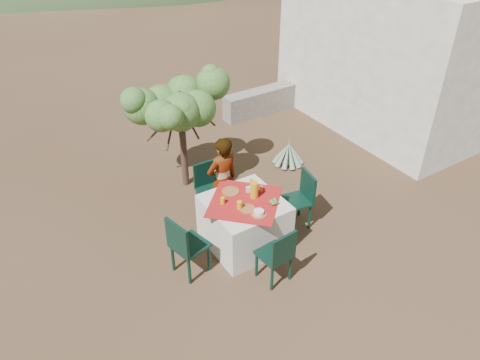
# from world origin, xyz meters

# --- Properties ---
(ground) EXTENTS (160.00, 160.00, 0.00)m
(ground) POSITION_xyz_m (0.00, 0.00, 0.00)
(ground) COLOR #3A281A
(ground) RESTS_ON ground
(table) EXTENTS (1.30, 1.30, 0.76)m
(table) POSITION_xyz_m (0.55, -0.01, 0.38)
(table) COLOR silver
(table) RESTS_ON ground
(chair_far) EXTENTS (0.41, 0.41, 0.85)m
(chair_far) POSITION_xyz_m (0.51, 0.95, 0.47)
(chair_far) COLOR black
(chair_far) RESTS_ON ground
(chair_near) EXTENTS (0.42, 0.42, 0.85)m
(chair_near) POSITION_xyz_m (0.51, -0.88, 0.47)
(chair_near) COLOR black
(chair_near) RESTS_ON ground
(chair_left) EXTENTS (0.51, 0.51, 0.92)m
(chair_left) POSITION_xyz_m (-0.44, -0.11, 0.51)
(chair_left) COLOR black
(chair_left) RESTS_ON ground
(chair_right) EXTENTS (0.48, 0.48, 0.89)m
(chair_right) POSITION_xyz_m (1.51, -0.08, 0.50)
(chair_right) COLOR black
(chair_right) RESTS_ON ground
(person) EXTENTS (0.54, 0.38, 1.43)m
(person) POSITION_xyz_m (0.58, 0.64, 0.72)
(person) COLOR #8C6651
(person) RESTS_ON ground
(shrub_tree) EXTENTS (1.50, 1.48, 1.77)m
(shrub_tree) POSITION_xyz_m (0.57, 1.86, 1.40)
(shrub_tree) COLOR #402920
(shrub_tree) RESTS_ON ground
(agave) EXTENTS (0.58, 0.56, 0.61)m
(agave) POSITION_xyz_m (2.42, 1.38, 0.21)
(agave) COLOR gray
(agave) RESTS_ON ground
(guesthouse) EXTENTS (3.20, 4.20, 3.00)m
(guesthouse) POSITION_xyz_m (5.60, 1.80, 1.50)
(guesthouse) COLOR white
(guesthouse) RESTS_ON ground
(stone_wall) EXTENTS (2.60, 0.35, 0.55)m
(stone_wall) POSITION_xyz_m (3.60, 3.40, 0.28)
(stone_wall) COLOR gray
(stone_wall) RESTS_ON ground
(plate_far) EXTENTS (0.25, 0.25, 0.01)m
(plate_far) POSITION_xyz_m (0.50, 0.28, 0.77)
(plate_far) COLOR brown
(plate_far) RESTS_ON table
(plate_near) EXTENTS (0.22, 0.22, 0.01)m
(plate_near) POSITION_xyz_m (0.49, -0.19, 0.77)
(plate_near) COLOR brown
(plate_near) RESTS_ON table
(glass_far) EXTENTS (0.06, 0.06, 0.10)m
(glass_far) POSITION_xyz_m (0.27, 0.11, 0.81)
(glass_far) COLOR #D79A0D
(glass_far) RESTS_ON table
(glass_near) EXTENTS (0.07, 0.07, 0.12)m
(glass_near) POSITION_xyz_m (0.40, -0.12, 0.82)
(glass_near) COLOR #D79A0D
(glass_near) RESTS_ON table
(juice_pitcher) EXTENTS (0.11, 0.11, 0.25)m
(juice_pitcher) POSITION_xyz_m (0.72, -0.00, 0.88)
(juice_pitcher) COLOR #D79A0D
(juice_pitcher) RESTS_ON table
(bowl_plate) EXTENTS (0.22, 0.22, 0.01)m
(bowl_plate) POSITION_xyz_m (0.55, -0.36, 0.77)
(bowl_plate) COLOR brown
(bowl_plate) RESTS_ON table
(white_bowl) EXTENTS (0.14, 0.14, 0.05)m
(white_bowl) POSITION_xyz_m (0.55, -0.36, 0.80)
(white_bowl) COLOR silver
(white_bowl) RESTS_ON bowl_plate
(jar_left) EXTENTS (0.05, 0.05, 0.08)m
(jar_left) POSITION_xyz_m (0.88, 0.06, 0.80)
(jar_left) COLOR orange
(jar_left) RESTS_ON table
(jar_right) EXTENTS (0.06, 0.06, 0.10)m
(jar_right) POSITION_xyz_m (0.85, 0.26, 0.81)
(jar_right) COLOR orange
(jar_right) RESTS_ON table
(napkin_holder) EXTENTS (0.08, 0.06, 0.09)m
(napkin_holder) POSITION_xyz_m (0.72, 0.14, 0.81)
(napkin_holder) COLOR silver
(napkin_holder) RESTS_ON table
(fruit_cluster) EXTENTS (0.13, 0.12, 0.06)m
(fruit_cluster) POSITION_xyz_m (0.86, -0.27, 0.79)
(fruit_cluster) COLOR #477D2D
(fruit_cluster) RESTS_ON table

